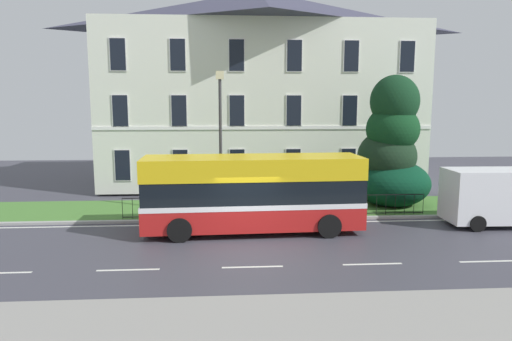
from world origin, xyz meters
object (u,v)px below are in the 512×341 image
georgian_townhouse (259,86)px  litter_bin (268,200)px  white_panel_van (497,197)px  street_lamp_post (220,134)px  evergreen_tree (391,153)px  single_decker_bus (253,193)px

georgian_townhouse → litter_bin: size_ratio=16.49×
georgian_townhouse → white_panel_van: size_ratio=4.10×
georgian_townhouse → street_lamp_post: 11.14m
street_lamp_post → evergreen_tree: bearing=11.0°
evergreen_tree → white_panel_van: evergreen_tree is taller
white_panel_van → street_lamp_post: 12.50m
street_lamp_post → litter_bin: bearing=9.0°
white_panel_van → litter_bin: size_ratio=4.02×
single_decker_bus → georgian_townhouse: bearing=82.9°
evergreen_tree → single_decker_bus: (-7.33, -4.22, -1.12)m
georgian_townhouse → evergreen_tree: bearing=-55.3°
evergreen_tree → white_panel_van: size_ratio=1.37×
single_decker_bus → white_panel_van: 10.68m
litter_bin → single_decker_bus: bearing=-107.1°
evergreen_tree → georgian_townhouse: bearing=124.7°
single_decker_bus → street_lamp_post: size_ratio=1.36×
georgian_townhouse → street_lamp_post: size_ratio=3.03×
single_decker_bus → white_panel_van: size_ratio=1.85×
georgian_townhouse → white_panel_van: bearing=-53.5°
single_decker_bus → street_lamp_post: (-1.34, 2.54, 2.26)m
white_panel_van → single_decker_bus: bearing=-176.9°
single_decker_bus → white_panel_van: (10.66, 0.28, -0.39)m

